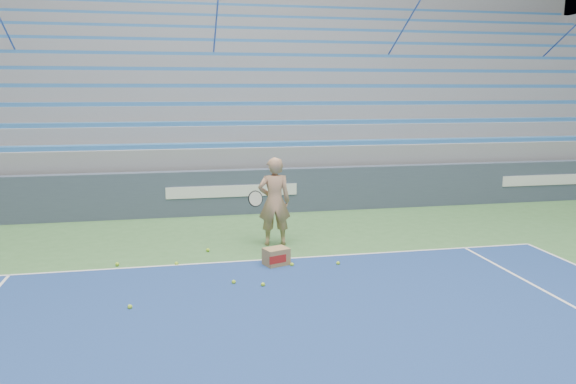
% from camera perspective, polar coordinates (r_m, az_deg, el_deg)
% --- Properties ---
extents(sponsor_barrier, '(30.00, 0.32, 1.10)m').
position_cam_1_polar(sponsor_barrier, '(13.92, -5.71, 0.00)').
color(sponsor_barrier, '#3B475A').
rests_on(sponsor_barrier, ground).
extents(bleachers, '(31.00, 9.15, 7.30)m').
position_cam_1_polar(bleachers, '(19.41, -7.55, 8.24)').
color(bleachers, gray).
rests_on(bleachers, ground).
extents(tennis_player, '(0.94, 0.85, 1.75)m').
position_cam_1_polar(tennis_player, '(11.02, -1.41, -0.96)').
color(tennis_player, tan).
rests_on(tennis_player, ground).
extents(ball_box, '(0.49, 0.44, 0.31)m').
position_cam_1_polar(ball_box, '(9.90, -1.21, -6.59)').
color(ball_box, olive).
rests_on(ball_box, ground).
extents(tennis_ball_0, '(0.07, 0.07, 0.07)m').
position_cam_1_polar(tennis_ball_0, '(10.11, -11.26, -7.14)').
color(tennis_ball_0, '#A8DA2C').
rests_on(tennis_ball_0, ground).
extents(tennis_ball_1, '(0.07, 0.07, 0.07)m').
position_cam_1_polar(tennis_ball_1, '(8.90, -2.55, -9.38)').
color(tennis_ball_1, '#A8DA2C').
rests_on(tennis_ball_1, ground).
extents(tennis_ball_2, '(0.07, 0.07, 0.07)m').
position_cam_1_polar(tennis_ball_2, '(10.33, -16.96, -7.03)').
color(tennis_ball_2, '#A8DA2C').
rests_on(tennis_ball_2, ground).
extents(tennis_ball_3, '(0.07, 0.07, 0.07)m').
position_cam_1_polar(tennis_ball_3, '(8.34, -15.77, -11.17)').
color(tennis_ball_3, '#A8DA2C').
rests_on(tennis_ball_3, ground).
extents(tennis_ball_4, '(0.07, 0.07, 0.07)m').
position_cam_1_polar(tennis_ball_4, '(9.05, -5.54, -9.09)').
color(tennis_ball_4, '#A8DA2C').
rests_on(tennis_ball_4, ground).
extents(tennis_ball_5, '(0.07, 0.07, 0.07)m').
position_cam_1_polar(tennis_ball_5, '(9.87, 0.40, -7.38)').
color(tennis_ball_5, '#A8DA2C').
rests_on(tennis_ball_5, ground).
extents(tennis_ball_6, '(0.07, 0.07, 0.07)m').
position_cam_1_polar(tennis_ball_6, '(10.84, -8.15, -5.85)').
color(tennis_ball_6, '#A8DA2C').
rests_on(tennis_ball_6, ground).
extents(tennis_ball_7, '(0.07, 0.07, 0.07)m').
position_cam_1_polar(tennis_ball_7, '(9.98, 5.12, -7.21)').
color(tennis_ball_7, '#A8DA2C').
rests_on(tennis_ball_7, ground).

